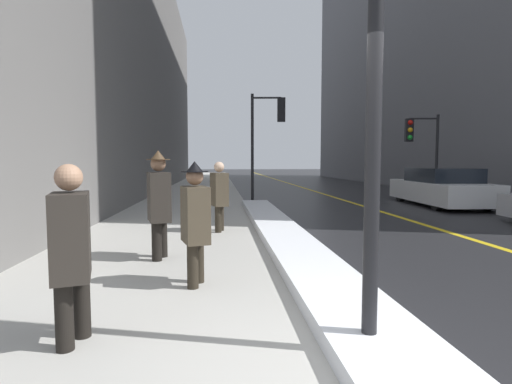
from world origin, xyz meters
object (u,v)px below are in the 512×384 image
traffic_light_near (270,124)px  pedestrian_nearside (159,200)px  traffic_light_far (419,139)px  parked_car_white (441,188)px  pedestrian_trailing (71,246)px  pedestrian_in_fedora (195,218)px  pedestrian_in_glasses (219,193)px  lamp_post (376,22)px

traffic_light_near → pedestrian_nearside: size_ratio=2.39×
traffic_light_far → parked_car_white: 2.55m
traffic_light_near → pedestrian_trailing: bearing=-98.6°
pedestrian_nearside → pedestrian_in_fedora: bearing=8.8°
pedestrian_in_glasses → traffic_light_near: bearing=147.9°
lamp_post → pedestrian_trailing: bearing=170.6°
pedestrian_in_glasses → parked_car_white: (7.76, 4.60, -0.23)m
pedestrian_trailing → pedestrian_in_glasses: 5.46m
lamp_post → pedestrian_nearside: (-2.11, 3.32, -1.65)m
pedestrian_in_fedora → pedestrian_nearside: size_ratio=0.90×
traffic_light_far → pedestrian_nearside: bearing=52.3°
traffic_light_near → pedestrian_in_glasses: size_ratio=2.67×
traffic_light_near → traffic_light_far: 5.94m
traffic_light_near → parked_car_white: (5.82, -1.90, -2.34)m
lamp_post → pedestrian_in_fedora: bearing=127.8°
traffic_light_far → lamp_post: bearing=68.5°
pedestrian_in_glasses → pedestrian_nearside: bearing=-37.0°
pedestrian_nearside → pedestrian_trailing: bearing=-21.3°
lamp_post → pedestrian_in_glasses: size_ratio=2.76×
parked_car_white → traffic_light_far: bearing=0.5°
traffic_light_near → pedestrian_trailing: 12.42m
lamp_post → pedestrian_trailing: lamp_post is taller
lamp_post → pedestrian_in_glasses: (-1.17, 5.71, -1.73)m
lamp_post → pedestrian_in_glasses: 6.09m
lamp_post → traffic_light_far: 13.83m
traffic_light_near → lamp_post: bearing=-87.1°
pedestrian_trailing → parked_car_white: pedestrian_trailing is taller
traffic_light_near → traffic_light_far: bearing=5.5°
traffic_light_near → pedestrian_in_fedora: (-2.24, -10.31, -2.12)m
traffic_light_near → pedestrian_in_fedora: bearing=-95.8°
pedestrian_in_glasses → parked_car_white: bearing=105.1°
traffic_light_near → pedestrian_in_glasses: traffic_light_near is taller
traffic_light_far → pedestrian_in_glasses: bearing=46.5°
pedestrian_nearside → pedestrian_in_glasses: 2.58m
traffic_light_near → parked_car_white: size_ratio=0.86×
lamp_post → traffic_light_near: size_ratio=1.04×
lamp_post → pedestrian_in_fedora: size_ratio=2.75×
traffic_light_far → pedestrian_in_fedora: (-8.16, -10.21, -1.59)m
pedestrian_in_fedora → parked_car_white: 11.65m
pedestrian_in_glasses → parked_car_white: size_ratio=0.32×
lamp_post → traffic_light_near: (0.77, 12.21, 0.38)m
lamp_post → pedestrian_nearside: bearing=122.5°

